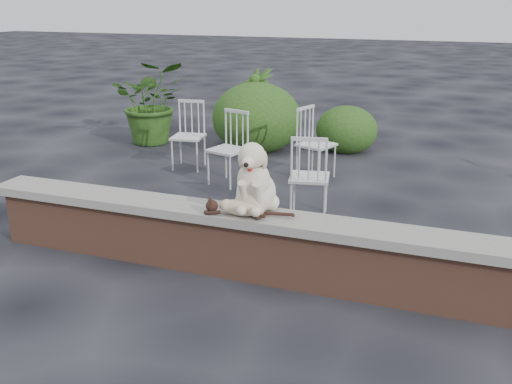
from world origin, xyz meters
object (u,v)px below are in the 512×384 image
(chair_e, at_px, (316,143))
(chair_c, at_px, (309,176))
(potted_plant_a, at_px, (152,102))
(chair_a, at_px, (188,136))
(cat, at_px, (241,207))
(potted_plant_b, at_px, (256,106))
(chair_b, at_px, (228,148))
(dog, at_px, (256,175))

(chair_e, bearing_deg, chair_c, -148.44)
(chair_e, bearing_deg, potted_plant_a, 91.93)
(chair_a, xyz_separation_m, chair_c, (2.10, -1.26, 0.00))
(cat, distance_m, potted_plant_b, 4.85)
(potted_plant_a, height_order, potted_plant_b, potted_plant_a)
(cat, bearing_deg, chair_b, 110.17)
(dog, relative_size, chair_a, 0.68)
(dog, relative_size, chair_e, 0.68)
(cat, bearing_deg, potted_plant_a, 122.86)
(potted_plant_b, bearing_deg, dog, -69.60)
(dog, relative_size, chair_c, 0.68)
(chair_c, height_order, chair_b, same)
(cat, xyz_separation_m, chair_c, (0.15, 1.64, -0.19))
(cat, bearing_deg, potted_plant_b, 103.69)
(chair_a, height_order, potted_plant_a, potted_plant_a)
(cat, height_order, chair_e, chair_e)
(chair_b, bearing_deg, chair_c, -15.01)
(dog, height_order, potted_plant_b, potted_plant_b)
(chair_b, bearing_deg, cat, -48.44)
(chair_e, height_order, potted_plant_a, potted_plant_a)
(dog, height_order, chair_a, dog)
(cat, height_order, potted_plant_a, potted_plant_a)
(cat, distance_m, chair_a, 3.50)
(chair_e, xyz_separation_m, chair_c, (0.30, -1.44, 0.00))
(potted_plant_a, bearing_deg, dog, -50.17)
(chair_a, relative_size, chair_c, 1.00)
(dog, xyz_separation_m, cat, (-0.08, -0.15, -0.24))
(dog, distance_m, chair_c, 1.55)
(chair_a, distance_m, chair_b, 0.93)
(potted_plant_a, relative_size, potted_plant_b, 1.10)
(chair_a, xyz_separation_m, chair_b, (0.80, -0.48, 0.00))
(chair_e, distance_m, potted_plant_b, 2.08)
(chair_e, relative_size, potted_plant_a, 0.69)
(potted_plant_a, bearing_deg, potted_plant_b, 18.64)
(chair_e, height_order, chair_c, same)
(chair_a, height_order, chair_e, same)
(cat, bearing_deg, chair_a, 118.76)
(potted_plant_b, bearing_deg, chair_c, -59.82)
(chair_a, relative_size, potted_plant_b, 0.76)
(potted_plant_a, bearing_deg, chair_b, -38.85)
(dog, relative_size, potted_plant_b, 0.52)
(chair_e, xyz_separation_m, potted_plant_b, (-1.42, 1.51, 0.15))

